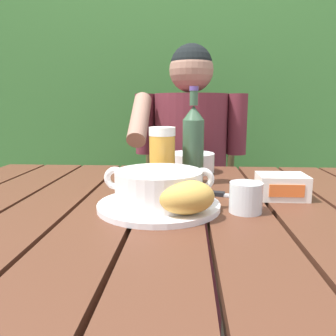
% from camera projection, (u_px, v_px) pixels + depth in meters
% --- Properties ---
extents(dining_table, '(1.28, 0.95, 0.75)m').
position_uv_depth(dining_table, '(172.00, 242.00, 0.78)').
color(dining_table, '#4D2A1B').
rests_on(dining_table, ground_plane).
extents(hedge_backdrop, '(2.98, 0.94, 2.39)m').
position_uv_depth(hedge_backdrop, '(153.00, 78.00, 2.24)').
color(hedge_backdrop, '#36672E').
rests_on(hedge_backdrop, ground_plane).
extents(chair_near_diner, '(0.47, 0.41, 0.94)m').
position_uv_depth(chair_near_diner, '(189.00, 206.00, 1.70)').
color(chair_near_diner, '#41361D').
rests_on(chair_near_diner, ground_plane).
extents(person_eating, '(0.48, 0.47, 1.23)m').
position_uv_depth(person_eating, '(190.00, 163.00, 1.47)').
color(person_eating, maroon).
rests_on(person_eating, ground_plane).
extents(serving_plate, '(0.27, 0.27, 0.01)m').
position_uv_depth(serving_plate, '(159.00, 205.00, 0.73)').
color(serving_plate, white).
rests_on(serving_plate, dining_table).
extents(soup_bowl, '(0.24, 0.19, 0.08)m').
position_uv_depth(soup_bowl, '(159.00, 186.00, 0.72)').
color(soup_bowl, white).
rests_on(soup_bowl, serving_plate).
extents(bread_roll, '(0.13, 0.11, 0.07)m').
position_uv_depth(bread_roll, '(186.00, 197.00, 0.65)').
color(bread_roll, gold).
rests_on(bread_roll, serving_plate).
extents(beer_glass, '(0.07, 0.07, 0.16)m').
position_uv_depth(beer_glass, '(162.00, 157.00, 0.91)').
color(beer_glass, gold).
rests_on(beer_glass, dining_table).
extents(beer_bottle, '(0.06, 0.06, 0.27)m').
position_uv_depth(beer_bottle, '(193.00, 144.00, 0.94)').
color(beer_bottle, '#334F37').
rests_on(beer_bottle, dining_table).
extents(water_glass_small, '(0.07, 0.07, 0.06)m').
position_uv_depth(water_glass_small, '(246.00, 197.00, 0.70)').
color(water_glass_small, silver).
rests_on(water_glass_small, dining_table).
extents(butter_tub, '(0.11, 0.09, 0.06)m').
position_uv_depth(butter_tub, '(282.00, 186.00, 0.80)').
color(butter_tub, white).
rests_on(butter_tub, dining_table).
extents(table_knife, '(0.15, 0.06, 0.01)m').
position_uv_depth(table_knife, '(223.00, 195.00, 0.82)').
color(table_knife, silver).
rests_on(table_knife, dining_table).
extents(diner_bowl, '(0.15, 0.15, 0.06)m').
position_uv_depth(diner_bowl, '(191.00, 163.00, 1.11)').
color(diner_bowl, white).
rests_on(diner_bowl, dining_table).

